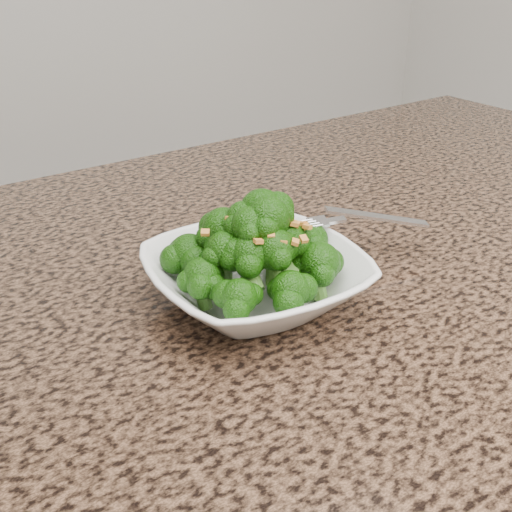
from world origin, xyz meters
TOP-DOWN VIEW (x-y plane):
  - granite_counter at (0.00, 0.30)m, footprint 1.64×1.04m
  - bowl at (-0.03, 0.35)m, footprint 0.22×0.22m
  - broccoli_pile at (-0.03, 0.35)m, footprint 0.18×0.18m
  - garlic_topping at (-0.03, 0.35)m, footprint 0.11×0.11m
  - fork at (0.08, 0.36)m, footprint 0.19×0.11m

SIDE VIEW (x-z plane):
  - granite_counter at x=0.00m, z-range 0.87..0.90m
  - bowl at x=-0.03m, z-range 0.90..0.95m
  - fork at x=0.08m, z-range 0.95..0.96m
  - broccoli_pile at x=-0.03m, z-range 0.95..1.02m
  - garlic_topping at x=-0.03m, z-range 1.02..1.03m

